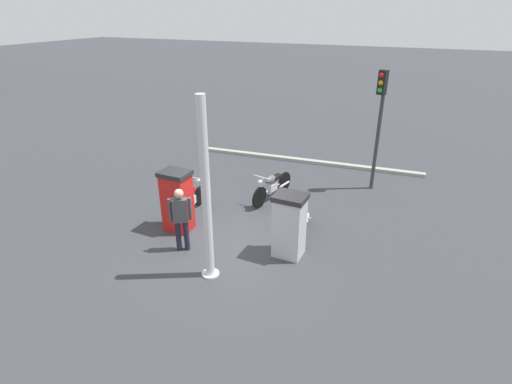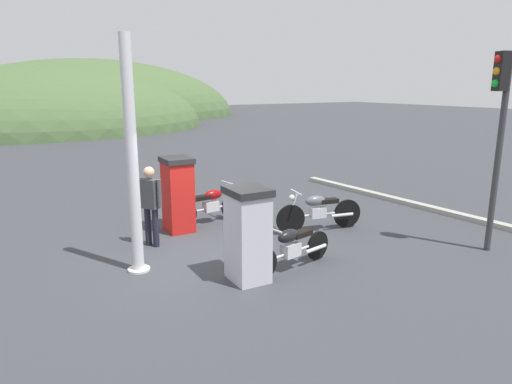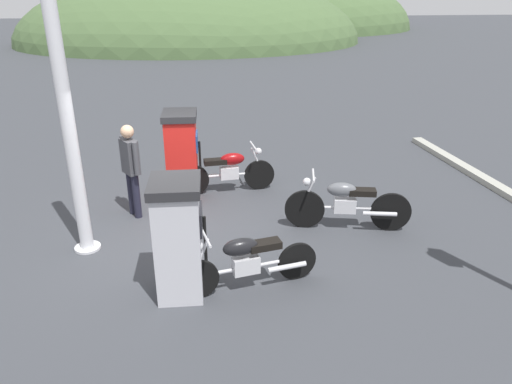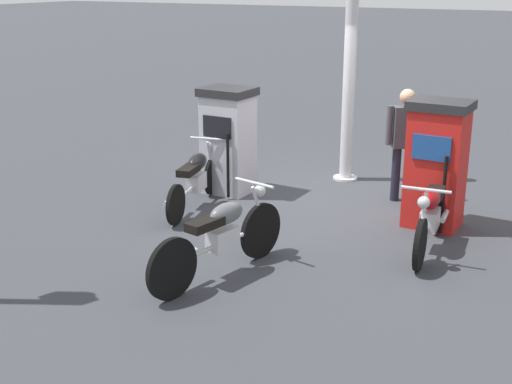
{
  "view_description": "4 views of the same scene",
  "coord_description": "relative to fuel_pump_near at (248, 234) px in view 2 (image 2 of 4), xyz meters",
  "views": [
    {
      "loc": [
        -7.85,
        -4.19,
        5.56
      ],
      "look_at": [
        1.34,
        -0.19,
        0.92
      ],
      "focal_mm": 28.06,
      "sensor_mm": 36.0,
      "label": 1
    },
    {
      "loc": [
        -3.52,
        -7.94,
        3.27
      ],
      "look_at": [
        1.08,
        -0.24,
        1.16
      ],
      "focal_mm": 32.04,
      "sensor_mm": 36.0,
      "label": 2
    },
    {
      "loc": [
        0.43,
        -7.11,
        3.82
      ],
      "look_at": [
        1.27,
        -0.46,
        0.93
      ],
      "focal_mm": 33.68,
      "sensor_mm": 36.0,
      "label": 3
    },
    {
      "loc": [
        8.83,
        3.59,
        3.23
      ],
      "look_at": [
        1.86,
        -0.16,
        0.7
      ],
      "focal_mm": 47.81,
      "sensor_mm": 36.0,
      "label": 4
    }
  ],
  "objects": [
    {
      "name": "distant_hill_secondary",
      "position": [
        0.23,
        31.73,
        -0.82
      ],
      "size": [
        24.64,
        19.38,
        9.51
      ],
      "color": "#476038",
      "rests_on": "ground"
    },
    {
      "name": "distant_hill_main",
      "position": [
        6.06,
        42.39,
        -0.82
      ],
      "size": [
        30.17,
        20.66,
        11.6
      ],
      "color": "#476038",
      "rests_on": "ground"
    },
    {
      "name": "fuel_pump_near",
      "position": [
        0.0,
        0.0,
        0.0
      ],
      "size": [
        0.7,
        0.77,
        1.62
      ],
      "color": "silver",
      "rests_on": "ground"
    },
    {
      "name": "fuel_pump_far",
      "position": [
        -0.0,
        3.17,
        0.04
      ],
      "size": [
        0.68,
        0.79,
        1.7
      ],
      "color": "red",
      "rests_on": "ground"
    },
    {
      "name": "motorcycle_extra",
      "position": [
        2.72,
        1.51,
        -0.34
      ],
      "size": [
        2.08,
        0.71,
        0.98
      ],
      "color": "black",
      "rests_on": "ground"
    },
    {
      "name": "motorcycle_far_pump",
      "position": [
        0.88,
        3.36,
        -0.36
      ],
      "size": [
        1.94,
        0.56,
        0.94
      ],
      "color": "black",
      "rests_on": "ground"
    },
    {
      "name": "roadside_traffic_light",
      "position": [
        4.82,
        -1.22,
        1.82
      ],
      "size": [
        0.4,
        0.3,
        3.88
      ],
      "color": "#38383A",
      "rests_on": "ground"
    },
    {
      "name": "road_edge_kerb",
      "position": [
        6.37,
        1.59,
        -0.76
      ],
      "size": [
        0.84,
        8.97,
        0.12
      ],
      "color": "#9E9E93",
      "rests_on": "ground"
    },
    {
      "name": "motorcycle_near_pump",
      "position": [
        0.88,
        -0.04,
        -0.37
      ],
      "size": [
        1.94,
        0.62,
        0.92
      ],
      "color": "black",
      "rests_on": "ground"
    },
    {
      "name": "ground_plane",
      "position": [
        -0.12,
        1.59,
        -0.82
      ],
      "size": [
        120.0,
        120.0,
        0.0
      ],
      "primitive_type": "plane",
      "color": "#383A3F"
    },
    {
      "name": "attendant_person",
      "position": [
        -0.86,
        2.49,
        0.14
      ],
      "size": [
        0.37,
        0.53,
        1.67
      ],
      "color": "#1E1E2D",
      "rests_on": "ground"
    },
    {
      "name": "canopy_support_pole",
      "position": [
        -1.5,
        1.35,
        1.15
      ],
      "size": [
        0.4,
        0.4,
        4.1
      ],
      "color": "silver",
      "rests_on": "ground"
    }
  ]
}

